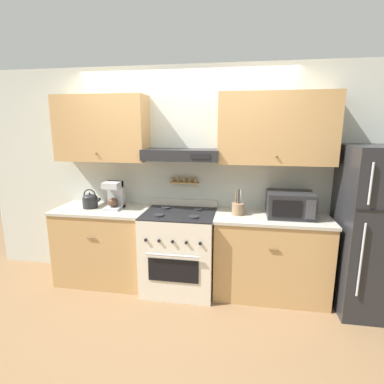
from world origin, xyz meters
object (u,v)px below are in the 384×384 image
stove_range (180,251)px  coffee_maker (115,195)px  microwave (290,204)px  tea_kettle (90,200)px  refrigerator (381,231)px  utensil_crock (238,208)px

stove_range → coffee_maker: size_ratio=3.09×
stove_range → microwave: (1.20, 0.07, 0.59)m
microwave → tea_kettle: bearing=-179.6°
stove_range → refrigerator: size_ratio=0.59×
coffee_maker → utensil_crock: (1.44, -0.03, -0.09)m
utensil_crock → coffee_maker: bearing=178.8°
coffee_maker → utensil_crock: size_ratio=1.14×
coffee_maker → tea_kettle: bearing=-174.0°
stove_range → tea_kettle: (-1.09, 0.05, 0.54)m
microwave → utensil_crock: utensil_crock is taller
microwave → utensil_crock: (-0.55, -0.02, -0.06)m
tea_kettle → microwave: microwave is taller
stove_range → microwave: 1.34m
tea_kettle → coffee_maker: (0.30, 0.03, 0.07)m
refrigerator → tea_kettle: refrigerator is taller
stove_range → utensil_crock: bearing=4.3°
coffee_maker → microwave: coffee_maker is taller
refrigerator → coffee_maker: bearing=177.7°
stove_range → tea_kettle: bearing=177.4°
refrigerator → tea_kettle: 3.17m
microwave → stove_range: bearing=-176.8°
coffee_maker → utensil_crock: 1.45m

